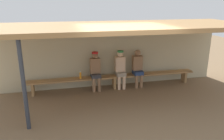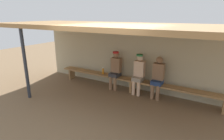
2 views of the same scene
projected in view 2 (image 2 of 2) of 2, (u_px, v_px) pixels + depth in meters
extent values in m
plane|color=brown|center=(108.00, 111.00, 5.19)|extent=(24.00, 24.00, 0.00)
cube|color=#B7AD8C|center=(138.00, 58.00, 6.52)|extent=(8.00, 0.20, 2.20)
cube|color=#9E7547|center=(121.00, 26.00, 5.12)|extent=(8.00, 2.80, 0.12)
cylinder|color=#2D333D|center=(25.00, 64.00, 5.73)|extent=(0.10, 0.10, 2.20)
cube|color=#9E7547|center=(132.00, 80.00, 6.34)|extent=(6.00, 0.36, 0.05)
cube|color=#9E7547|center=(72.00, 74.00, 7.76)|extent=(0.08, 0.29, 0.41)
cube|color=#9E7547|center=(132.00, 86.00, 6.41)|extent=(0.08, 0.29, 0.41)
cube|color=#9E7547|center=(224.00, 106.00, 5.06)|extent=(0.08, 0.29, 0.41)
cube|color=navy|center=(157.00, 82.00, 5.87)|extent=(0.32, 0.40, 0.14)
cylinder|color=#8C6647|center=(152.00, 92.00, 5.87)|extent=(0.11, 0.11, 0.48)
cylinder|color=#8C6647|center=(158.00, 93.00, 5.78)|extent=(0.11, 0.11, 0.48)
cube|color=#8C6647|center=(159.00, 71.00, 5.85)|extent=(0.34, 0.20, 0.52)
sphere|color=#8C6647|center=(159.00, 60.00, 5.74)|extent=(0.21, 0.21, 0.21)
cube|color=gray|center=(138.00, 79.00, 6.19)|extent=(0.32, 0.40, 0.14)
cylinder|color=beige|center=(133.00, 88.00, 6.19)|extent=(0.11, 0.11, 0.48)
cylinder|color=beige|center=(138.00, 89.00, 6.10)|extent=(0.11, 0.11, 0.48)
cube|color=beige|center=(140.00, 69.00, 6.16)|extent=(0.34, 0.20, 0.52)
sphere|color=beige|center=(140.00, 58.00, 6.06)|extent=(0.21, 0.21, 0.21)
cylinder|color=#2D8442|center=(140.00, 55.00, 6.00)|extent=(0.21, 0.21, 0.05)
cube|color=#333338|center=(115.00, 74.00, 6.63)|extent=(0.32, 0.40, 0.14)
cylinder|color=#8C6647|center=(111.00, 83.00, 6.62)|extent=(0.11, 0.11, 0.48)
cylinder|color=#8C6647|center=(115.00, 84.00, 6.53)|extent=(0.11, 0.11, 0.48)
cube|color=#8C6647|center=(116.00, 65.00, 6.60)|extent=(0.34, 0.20, 0.52)
sphere|color=#8C6647|center=(116.00, 55.00, 6.49)|extent=(0.21, 0.21, 0.21)
cylinder|color=red|center=(116.00, 52.00, 6.43)|extent=(0.21, 0.21, 0.05)
cylinder|color=orange|center=(103.00, 71.00, 6.88)|extent=(0.07, 0.07, 0.22)
cylinder|color=white|center=(103.00, 68.00, 6.85)|extent=(0.05, 0.05, 0.02)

